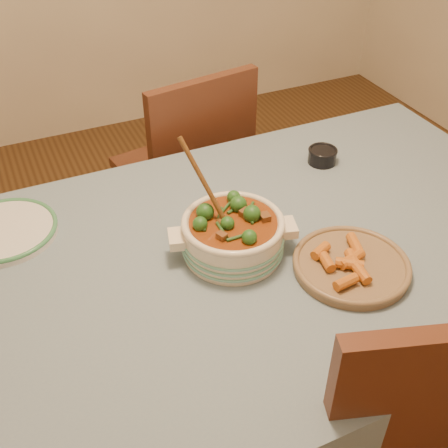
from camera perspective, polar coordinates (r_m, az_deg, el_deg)
name	(u,v)px	position (r m, az deg, el deg)	size (l,w,h in m)	color
floor	(260,412)	(2.05, 3.64, -18.50)	(4.50, 4.50, 0.00)	#412612
dining_table	(269,271)	(1.54, 4.61, -4.76)	(1.68, 1.08, 0.76)	brown
stew_casserole	(233,233)	(1.41, 0.89, -0.90)	(0.33, 0.31, 0.31)	#F0E2C9
white_plate	(4,231)	(1.61, -21.41, -0.63)	(0.28, 0.28, 0.02)	silver
condiment_bowl	(322,155)	(1.82, 9.97, 6.93)	(0.10, 0.10, 0.05)	black
fried_plate	(352,264)	(1.43, 12.83, -3.94)	(0.38, 0.38, 0.05)	brown
chair_far	(190,166)	(2.22, -3.47, 5.88)	(0.50, 0.50, 0.93)	#522A19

